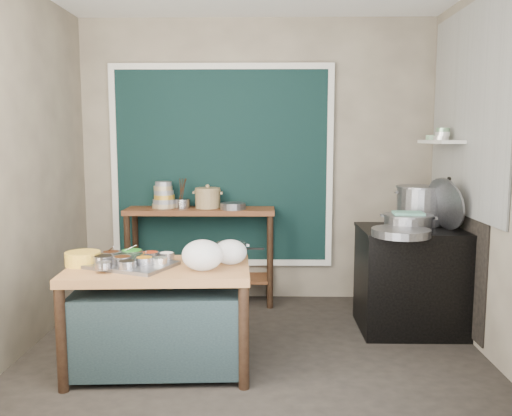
{
  "coord_description": "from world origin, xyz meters",
  "views": [
    {
      "loc": [
        0.09,
        -3.96,
        1.63
      ],
      "look_at": [
        0.02,
        0.25,
        1.09
      ],
      "focal_mm": 38.0,
      "sensor_mm": 36.0,
      "label": 1
    }
  ],
  "objects_px": {
    "stove_block": "(413,281)",
    "utensil_cup": "(182,204)",
    "back_counter": "(201,256)",
    "condiment_tray": "(131,265)",
    "steamer": "(408,222)",
    "ceramic_crock": "(208,199)",
    "stock_pot": "(420,205)",
    "saucepan": "(231,250)",
    "prep_table": "(160,318)",
    "yellow_basin": "(83,258)"
  },
  "relations": [
    {
      "from": "prep_table",
      "to": "ceramic_crock",
      "type": "bearing_deg",
      "value": 80.83
    },
    {
      "from": "stock_pot",
      "to": "steamer",
      "type": "distance_m",
      "value": 0.37
    },
    {
      "from": "saucepan",
      "to": "stock_pot",
      "type": "xyz_separation_m",
      "value": [
        1.6,
        0.8,
        0.24
      ]
    },
    {
      "from": "saucepan",
      "to": "steamer",
      "type": "xyz_separation_m",
      "value": [
        1.42,
        0.49,
        0.14
      ]
    },
    {
      "from": "saucepan",
      "to": "ceramic_crock",
      "type": "bearing_deg",
      "value": 102.54
    },
    {
      "from": "stove_block",
      "to": "yellow_basin",
      "type": "bearing_deg",
      "value": -161.98
    },
    {
      "from": "prep_table",
      "to": "stove_block",
      "type": "relative_size",
      "value": 1.39
    },
    {
      "from": "stove_block",
      "to": "stock_pot",
      "type": "height_order",
      "value": "stock_pot"
    },
    {
      "from": "condiment_tray",
      "to": "stock_pot",
      "type": "bearing_deg",
      "value": 25.17
    },
    {
      "from": "stove_block",
      "to": "yellow_basin",
      "type": "relative_size",
      "value": 3.69
    },
    {
      "from": "prep_table",
      "to": "saucepan",
      "type": "relative_size",
      "value": 5.66
    },
    {
      "from": "condiment_tray",
      "to": "stock_pot",
      "type": "relative_size",
      "value": 1.27
    },
    {
      "from": "steamer",
      "to": "back_counter",
      "type": "bearing_deg",
      "value": 155.16
    },
    {
      "from": "back_counter",
      "to": "condiment_tray",
      "type": "bearing_deg",
      "value": -100.17
    },
    {
      "from": "back_counter",
      "to": "steamer",
      "type": "height_order",
      "value": "steamer"
    },
    {
      "from": "back_counter",
      "to": "utensil_cup",
      "type": "relative_size",
      "value": 9.63
    },
    {
      "from": "condiment_tray",
      "to": "utensil_cup",
      "type": "distance_m",
      "value": 1.63
    },
    {
      "from": "back_counter",
      "to": "saucepan",
      "type": "relative_size",
      "value": 6.56
    },
    {
      "from": "stove_block",
      "to": "prep_table",
      "type": "bearing_deg",
      "value": -156.97
    },
    {
      "from": "prep_table",
      "to": "back_counter",
      "type": "height_order",
      "value": "back_counter"
    },
    {
      "from": "stock_pot",
      "to": "steamer",
      "type": "xyz_separation_m",
      "value": [
        -0.18,
        -0.31,
        -0.1
      ]
    },
    {
      "from": "stock_pot",
      "to": "steamer",
      "type": "height_order",
      "value": "stock_pot"
    },
    {
      "from": "condiment_tray",
      "to": "ceramic_crock",
      "type": "bearing_deg",
      "value": 77.65
    },
    {
      "from": "saucepan",
      "to": "utensil_cup",
      "type": "xyz_separation_m",
      "value": [
        -0.57,
        1.34,
        0.18
      ]
    },
    {
      "from": "condiment_tray",
      "to": "utensil_cup",
      "type": "relative_size",
      "value": 3.66
    },
    {
      "from": "yellow_basin",
      "to": "utensil_cup",
      "type": "height_order",
      "value": "utensil_cup"
    },
    {
      "from": "prep_table",
      "to": "condiment_tray",
      "type": "xyz_separation_m",
      "value": [
        -0.19,
        -0.02,
        0.39
      ]
    },
    {
      "from": "back_counter",
      "to": "steamer",
      "type": "bearing_deg",
      "value": -24.84
    },
    {
      "from": "condiment_tray",
      "to": "stock_pot",
      "type": "xyz_separation_m",
      "value": [
        2.28,
        1.07,
        0.29
      ]
    },
    {
      "from": "back_counter",
      "to": "condiment_tray",
      "type": "relative_size",
      "value": 2.63
    },
    {
      "from": "condiment_tray",
      "to": "saucepan",
      "type": "bearing_deg",
      "value": 22.12
    },
    {
      "from": "ceramic_crock",
      "to": "steamer",
      "type": "height_order",
      "value": "ceramic_crock"
    },
    {
      "from": "saucepan",
      "to": "utensil_cup",
      "type": "bearing_deg",
      "value": 112.3
    },
    {
      "from": "stove_block",
      "to": "back_counter",
      "type": "bearing_deg",
      "value": 158.98
    },
    {
      "from": "utensil_cup",
      "to": "steamer",
      "type": "distance_m",
      "value": 2.16
    },
    {
      "from": "steamer",
      "to": "condiment_tray",
      "type": "bearing_deg",
      "value": -160.06
    },
    {
      "from": "condiment_tray",
      "to": "saucepan",
      "type": "xyz_separation_m",
      "value": [
        0.68,
        0.27,
        0.05
      ]
    },
    {
      "from": "stove_block",
      "to": "stock_pot",
      "type": "distance_m",
      "value": 0.66
    },
    {
      "from": "condiment_tray",
      "to": "stock_pot",
      "type": "distance_m",
      "value": 2.53
    },
    {
      "from": "condiment_tray",
      "to": "steamer",
      "type": "distance_m",
      "value": 2.24
    },
    {
      "from": "condiment_tray",
      "to": "ceramic_crock",
      "type": "relative_size",
      "value": 2.09
    },
    {
      "from": "saucepan",
      "to": "steamer",
      "type": "relative_size",
      "value": 0.53
    },
    {
      "from": "prep_table",
      "to": "utensil_cup",
      "type": "bearing_deg",
      "value": 89.63
    },
    {
      "from": "utensil_cup",
      "to": "ceramic_crock",
      "type": "xyz_separation_m",
      "value": [
        0.25,
        0.02,
        0.04
      ]
    },
    {
      "from": "stove_block",
      "to": "utensil_cup",
      "type": "distance_m",
      "value": 2.28
    },
    {
      "from": "utensil_cup",
      "to": "steamer",
      "type": "bearing_deg",
      "value": -23.22
    },
    {
      "from": "saucepan",
      "to": "yellow_basin",
      "type": "bearing_deg",
      "value": -167.85
    },
    {
      "from": "prep_table",
      "to": "steamer",
      "type": "relative_size",
      "value": 3.02
    },
    {
      "from": "utensil_cup",
      "to": "yellow_basin",
      "type": "bearing_deg",
      "value": -106.34
    },
    {
      "from": "stove_block",
      "to": "yellow_basin",
      "type": "xyz_separation_m",
      "value": [
        -2.54,
        -0.83,
        0.37
      ]
    }
  ]
}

